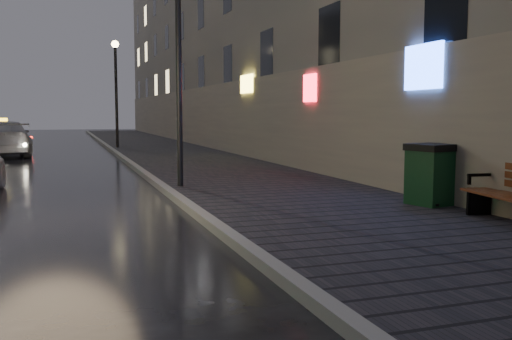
{
  "coord_description": "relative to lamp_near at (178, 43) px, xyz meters",
  "views": [
    {
      "loc": [
        -0.79,
        -7.33,
        1.89
      ],
      "look_at": [
        2.53,
        2.4,
        0.85
      ],
      "focal_mm": 40.0,
      "sensor_mm": 36.0,
      "label": 1
    }
  ],
  "objects": [
    {
      "name": "trash_bin",
      "position": [
        3.95,
        -4.27,
        -2.75
      ],
      "size": [
        0.91,
        0.91,
        1.15
      ],
      "rotation": [
        0.0,
        0.0,
        0.24
      ],
      "color": "#0D3218",
      "rests_on": "sidewalk"
    },
    {
      "name": "curb",
      "position": [
        -0.35,
        15.0,
        -3.41
      ],
      "size": [
        0.2,
        58.0,
        0.15
      ],
      "primitive_type": "cube",
      "color": "slate",
      "rests_on": "ground"
    },
    {
      "name": "building_near",
      "position": [
        5.25,
        19.0,
        3.01
      ],
      "size": [
        1.8,
        50.0,
        13.0
      ],
      "primitive_type": "cube",
      "color": "#605B54",
      "rests_on": "ground"
    },
    {
      "name": "ground",
      "position": [
        -1.85,
        -6.0,
        -3.49
      ],
      "size": [
        120.0,
        120.0,
        0.0
      ],
      "primitive_type": "plane",
      "color": "black",
      "rests_on": "ground"
    },
    {
      "name": "lamp_near",
      "position": [
        0.0,
        0.0,
        0.0
      ],
      "size": [
        0.36,
        0.36,
        5.28
      ],
      "color": "black",
      "rests_on": "sidewalk"
    },
    {
      "name": "lamp_far",
      "position": [
        0.0,
        16.0,
        0.0
      ],
      "size": [
        0.36,
        0.36,
        5.28
      ],
      "color": "black",
      "rests_on": "sidewalk"
    },
    {
      "name": "taxi_mid",
      "position": [
        -5.02,
        13.57,
        -2.73
      ],
      "size": [
        2.67,
        5.42,
        1.52
      ],
      "primitive_type": "imported",
      "rotation": [
        0.0,
        0.0,
        3.25
      ],
      "color": "#B8B8BF",
      "rests_on": "ground"
    },
    {
      "name": "sidewalk",
      "position": [
        2.05,
        15.0,
        -3.41
      ],
      "size": [
        4.6,
        58.0,
        0.15
      ],
      "primitive_type": "cube",
      "color": "black",
      "rests_on": "ground"
    }
  ]
}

